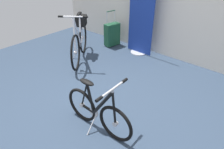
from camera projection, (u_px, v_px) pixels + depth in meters
name	position (u px, v px, depth m)	size (l,w,h in m)	color
ground_plane	(96.00, 110.00, 3.07)	(6.46, 6.46, 0.00)	#2D3D51
floor_banner_stand	(141.00, 17.00, 4.35)	(0.60, 0.36, 1.81)	#B7B7BC
folding_bike_foreground	(98.00, 111.00, 2.62)	(1.06, 0.53, 0.75)	black
display_bike_left	(80.00, 38.00, 4.30)	(0.95, 1.20, 1.03)	black
rolling_suitcase	(112.00, 34.00, 4.99)	(0.24, 0.39, 0.83)	#19472D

